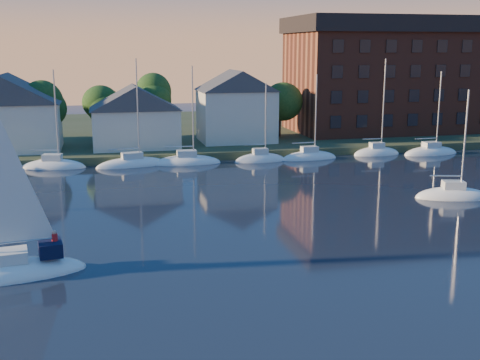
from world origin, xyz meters
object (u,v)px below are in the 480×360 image
object	(u,v)px
clubhouse_east	(236,105)
clubhouse_west	(6,112)
condo_block	(389,74)
clubhouse_centre	(135,116)
drifting_sailboat_right	(453,197)
hero_sailboat	(8,267)

from	to	relation	value
clubhouse_east	clubhouse_west	bearing A→B (deg)	-178.09
clubhouse_east	condo_block	distance (m)	26.94
clubhouse_west	clubhouse_east	size ratio (longest dim) A/B	1.30
clubhouse_west	clubhouse_centre	distance (m)	16.05
clubhouse_west	condo_block	world-z (taller)	condo_block
condo_block	drifting_sailboat_right	bearing A→B (deg)	-108.13
clubhouse_west	hero_sailboat	xyz separation A→B (m)	(5.44, -43.17, -5.31)
clubhouse_centre	clubhouse_east	world-z (taller)	clubhouse_east
clubhouse_east	drifting_sailboat_right	world-z (taller)	clubhouse_east
clubhouse_east	condo_block	world-z (taller)	condo_block
clubhouse_centre	clubhouse_east	bearing A→B (deg)	8.13
clubhouse_east	hero_sailboat	bearing A→B (deg)	-119.08
clubhouse_centre	clubhouse_east	distance (m)	14.17
clubhouse_east	condo_block	xyz separation A→B (m)	(26.00, 5.95, 3.79)
clubhouse_west	hero_sailboat	world-z (taller)	hero_sailboat
clubhouse_centre	hero_sailboat	bearing A→B (deg)	-104.06
clubhouse_centre	clubhouse_east	xyz separation A→B (m)	(14.00, 2.00, 0.87)
clubhouse_west	drifting_sailboat_right	size ratio (longest dim) A/B	1.22
clubhouse_west	hero_sailboat	size ratio (longest dim) A/B	0.91
drifting_sailboat_right	clubhouse_east	bearing A→B (deg)	127.44
clubhouse_centre	drifting_sailboat_right	world-z (taller)	drifting_sailboat_right
clubhouse_centre	drifting_sailboat_right	bearing A→B (deg)	-48.56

